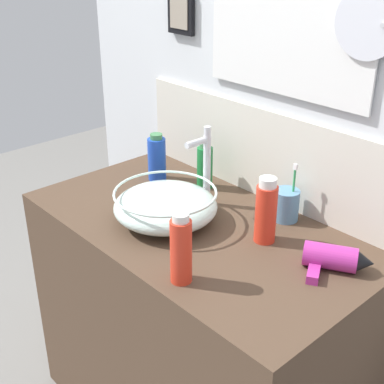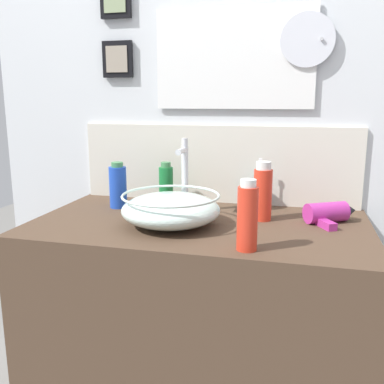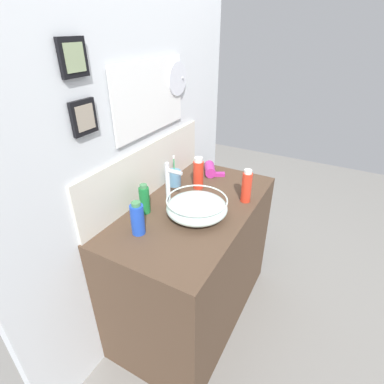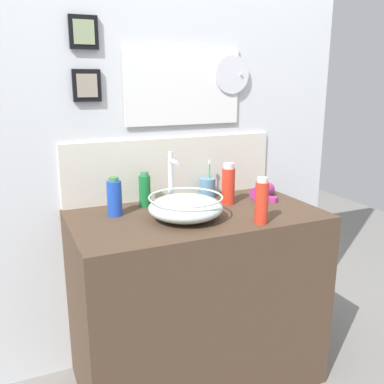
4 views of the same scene
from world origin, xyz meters
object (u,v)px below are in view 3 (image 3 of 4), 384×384
object	(u,v)px
faucet	(169,184)
soap_dispenser	(137,219)
hair_drier	(210,169)
toothbrush_cup	(174,178)
shampoo_bottle	(198,174)
lotion_bottle	(247,187)
spray_bottle	(145,199)
glass_bowl_sink	(197,207)

from	to	relation	value
faucet	soap_dispenser	world-z (taller)	faucet
faucet	hair_drier	distance (m)	0.51
faucet	soap_dispenser	size ratio (longest dim) A/B	1.55
toothbrush_cup	shampoo_bottle	size ratio (longest dim) A/B	0.95
faucet	shampoo_bottle	bearing A→B (deg)	-5.58
faucet	toothbrush_cup	distance (m)	0.28
lotion_bottle	spray_bottle	bearing A→B (deg)	130.33
toothbrush_cup	soap_dispenser	bearing A→B (deg)	-168.16
faucet	hair_drier	size ratio (longest dim) A/B	1.42
spray_bottle	hair_drier	bearing A→B (deg)	-9.13
spray_bottle	toothbrush_cup	bearing A→B (deg)	4.18
shampoo_bottle	toothbrush_cup	bearing A→B (deg)	105.28
hair_drier	shampoo_bottle	bearing A→B (deg)	-173.78
lotion_bottle	shampoo_bottle	xyz separation A→B (m)	(0.01, 0.31, 0.00)
hair_drier	lotion_bottle	bearing A→B (deg)	-125.20
hair_drier	lotion_bottle	distance (m)	0.41
hair_drier	soap_dispenser	xyz separation A→B (m)	(-0.76, 0.02, 0.05)
lotion_bottle	shampoo_bottle	bearing A→B (deg)	87.58
lotion_bottle	spray_bottle	distance (m)	0.56
hair_drier	toothbrush_cup	world-z (taller)	toothbrush_cup
toothbrush_cup	shampoo_bottle	bearing A→B (deg)	-74.72
hair_drier	spray_bottle	bearing A→B (deg)	170.87
soap_dispenser	faucet	bearing A→B (deg)	-2.80
faucet	shampoo_bottle	size ratio (longest dim) A/B	1.34
glass_bowl_sink	shampoo_bottle	distance (m)	0.31
faucet	spray_bottle	size ratio (longest dim) A/B	1.61
glass_bowl_sink	faucet	xyz separation A→B (m)	(0.00, 0.16, 0.09)
spray_bottle	glass_bowl_sink	bearing A→B (deg)	-69.23
lotion_bottle	spray_bottle	size ratio (longest dim) A/B	1.17
hair_drier	shampoo_bottle	size ratio (longest dim) A/B	0.95
glass_bowl_sink	toothbrush_cup	bearing A→B (deg)	49.75
hair_drier	shampoo_bottle	xyz separation A→B (m)	(-0.22, -0.02, 0.06)
hair_drier	toothbrush_cup	bearing A→B (deg)	155.17
glass_bowl_sink	shampoo_bottle	xyz separation A→B (m)	(0.28, 0.14, 0.04)
soap_dispenser	shampoo_bottle	size ratio (longest dim) A/B	0.87
lotion_bottle	glass_bowl_sink	bearing A→B (deg)	147.35
lotion_bottle	shampoo_bottle	size ratio (longest dim) A/B	0.98
toothbrush_cup	spray_bottle	size ratio (longest dim) A/B	1.13
soap_dispenser	glass_bowl_sink	bearing A→B (deg)	-34.29
hair_drier	spray_bottle	distance (m)	0.60
glass_bowl_sink	hair_drier	world-z (taller)	glass_bowl_sink
glass_bowl_sink	faucet	distance (m)	0.19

